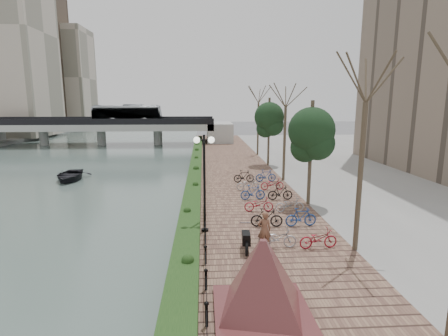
{
  "coord_description": "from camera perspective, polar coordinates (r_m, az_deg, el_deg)",
  "views": [
    {
      "loc": [
        1.36,
        -12.11,
        6.92
      ],
      "look_at": [
        2.89,
        13.63,
        2.0
      ],
      "focal_mm": 28.0,
      "sensor_mm": 36.0,
      "label": 1
    }
  ],
  "objects": [
    {
      "name": "lamppost",
      "position": [
        16.98,
        -3.25,
        0.89
      ],
      "size": [
        1.02,
        0.32,
        4.86
      ],
      "color": "black",
      "rests_on": "promenade"
    },
    {
      "name": "hedge",
      "position": [
        32.7,
        -4.68,
        -0.02
      ],
      "size": [
        1.1,
        56.0,
        0.6
      ],
      "primitive_type": "cube",
      "color": "black",
      "rests_on": "promenade"
    },
    {
      "name": "river_water",
      "position": [
        41.14,
        -26.78,
        -0.03
      ],
      "size": [
        30.0,
        130.0,
        0.02
      ],
      "primitive_type": "cube",
      "color": "#4A5D58",
      "rests_on": "ground"
    },
    {
      "name": "chain_fence",
      "position": [
        15.36,
        -3.06,
        -12.5
      ],
      "size": [
        0.1,
        14.1,
        0.7
      ],
      "color": "black",
      "rests_on": "promenade"
    },
    {
      "name": "motorcycle",
      "position": [
        15.7,
        3.6,
        -11.35
      ],
      "size": [
        0.62,
        1.65,
        1.01
      ],
      "primitive_type": null,
      "rotation": [
        0.0,
        0.0,
        -0.07
      ],
      "color": "black",
      "rests_on": "promenade"
    },
    {
      "name": "bridge",
      "position": [
        59.28,
        -18.66,
        6.81
      ],
      "size": [
        36.0,
        10.77,
        6.5
      ],
      "color": "#ABABA6",
      "rests_on": "ground"
    },
    {
      "name": "bicycle_parking",
      "position": [
        22.01,
        7.59,
        -4.97
      ],
      "size": [
        2.4,
        14.69,
        1.0
      ],
      "color": "#A4A4A8",
      "rests_on": "promenade"
    },
    {
      "name": "boat",
      "position": [
        33.97,
        -23.88,
        -1.07
      ],
      "size": [
        3.55,
        4.68,
        0.91
      ],
      "primitive_type": "imported",
      "rotation": [
        0.0,
        0.0,
        0.1
      ],
      "color": "black",
      "rests_on": "river_water"
    },
    {
      "name": "promenade",
      "position": [
        30.47,
        1.65,
        -1.85
      ],
      "size": [
        8.0,
        75.0,
        0.5
      ],
      "primitive_type": "cube",
      "color": "brown",
      "rests_on": "ground"
    },
    {
      "name": "granite_monument",
      "position": [
        11.09,
        6.3,
        -17.27
      ],
      "size": [
        4.51,
        4.51,
        2.4
      ],
      "color": "#4E2124",
      "rests_on": "promenade"
    },
    {
      "name": "ground",
      "position": [
        14.02,
        -9.02,
        -18.94
      ],
      "size": [
        220.0,
        220.0,
        0.0
      ],
      "primitive_type": "plane",
      "color": "#59595B",
      "rests_on": "ground"
    },
    {
      "name": "pedestrian",
      "position": [
        15.71,
        6.59,
        -10.03
      ],
      "size": [
        0.66,
        0.46,
        1.71
      ],
      "primitive_type": "imported",
      "rotation": [
        0.0,
        0.0,
        3.23
      ],
      "color": "brown",
      "rests_on": "promenade"
    },
    {
      "name": "inland_pavement",
      "position": [
        35.62,
        28.24,
        -1.29
      ],
      "size": [
        24.0,
        75.0,
        0.5
      ],
      "primitive_type": "cube",
      "color": "gray",
      "rests_on": "ground"
    },
    {
      "name": "street_trees",
      "position": [
        25.87,
        11.51,
        3.4
      ],
      "size": [
        3.2,
        37.12,
        6.8
      ],
      "color": "#3C3023",
      "rests_on": "promenade"
    }
  ]
}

